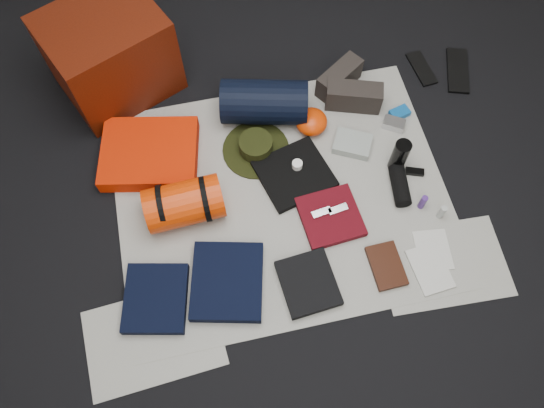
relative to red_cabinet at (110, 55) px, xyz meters
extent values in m
cube|color=black|center=(0.70, -0.86, -0.24)|extent=(4.50, 4.50, 0.02)
cube|color=#BAB9AC|center=(0.70, -0.86, -0.23)|extent=(1.60, 1.30, 0.01)
cube|color=#BAB9AC|center=(0.00, -1.41, -0.23)|extent=(0.61, 0.44, 0.00)
cube|color=#BAB9AC|center=(1.35, -1.36, -0.23)|extent=(0.60, 0.43, 0.00)
cube|color=#4A1205|center=(0.00, 0.00, 0.00)|extent=(0.70, 0.65, 0.46)
cube|color=red|center=(0.10, -0.51, -0.18)|extent=(0.54, 0.47, 0.09)
cylinder|color=red|center=(0.23, -0.85, -0.12)|extent=(0.37, 0.23, 0.21)
cylinder|color=black|center=(0.13, -0.85, -0.12)|extent=(0.02, 0.22, 0.22)
cylinder|color=black|center=(0.33, -0.85, -0.12)|extent=(0.03, 0.22, 0.22)
cylinder|color=black|center=(0.72, -0.37, -0.11)|extent=(0.48, 0.33, 0.23)
cylinder|color=black|center=(0.63, -0.57, -0.22)|extent=(0.44, 0.44, 0.01)
cylinder|color=black|center=(0.63, -0.57, -0.18)|extent=(0.17, 0.17, 0.08)
cube|color=#292420|center=(1.15, -0.27, -0.16)|extent=(0.28, 0.23, 0.13)
cube|color=#292420|center=(1.19, -0.41, -0.15)|extent=(0.31, 0.19, 0.14)
cube|color=black|center=(1.63, -0.26, -0.23)|extent=(0.11, 0.24, 0.01)
cube|color=black|center=(1.82, -0.32, -0.22)|extent=(0.20, 0.32, 0.02)
cube|color=black|center=(0.04, -1.24, -0.20)|extent=(0.33, 0.36, 0.05)
cube|color=black|center=(0.36, -1.24, -0.20)|extent=(0.39, 0.42, 0.06)
cube|color=black|center=(0.72, -1.32, -0.21)|extent=(0.26, 0.29, 0.04)
cube|color=black|center=(0.79, -0.76, -0.21)|extent=(0.40, 0.39, 0.03)
cube|color=#510810|center=(0.90, -1.03, -0.21)|extent=(0.30, 0.30, 0.04)
ellipsoid|color=red|center=(0.94, -0.50, -0.17)|extent=(0.18, 0.18, 0.11)
cube|color=gray|center=(1.11, -0.66, -0.20)|extent=(0.23, 0.21, 0.05)
cylinder|color=black|center=(1.30, -0.82, -0.13)|extent=(0.08, 0.08, 0.20)
cylinder|color=black|center=(1.27, -0.95, -0.19)|extent=(0.11, 0.21, 0.08)
cube|color=silver|center=(1.36, -0.59, -0.20)|extent=(0.13, 0.11, 0.04)
cube|color=#0F5294|center=(1.41, -0.52, -0.21)|extent=(0.11, 0.09, 0.03)
cylinder|color=#462475|center=(1.35, -1.06, -0.18)|extent=(0.03, 0.03, 0.09)
cylinder|color=#A3A7A2|center=(1.42, -1.13, -0.18)|extent=(0.04, 0.04, 0.09)
cube|color=black|center=(1.09, -1.32, -0.21)|extent=(0.14, 0.22, 0.03)
cube|color=beige|center=(1.28, -1.37, -0.22)|extent=(0.17, 0.24, 0.01)
cube|color=beige|center=(1.33, -1.29, -0.22)|extent=(0.18, 0.22, 0.01)
cube|color=black|center=(1.38, -0.87, -0.22)|extent=(0.10, 0.07, 0.02)
cube|color=silver|center=(0.06, -1.34, -0.22)|extent=(0.09, 0.09, 0.01)
cylinder|color=white|center=(0.81, -0.73, -0.18)|extent=(0.05, 0.05, 0.04)
cube|color=silver|center=(0.86, -1.01, -0.18)|extent=(0.10, 0.05, 0.01)
cube|color=silver|center=(0.94, -1.01, -0.18)|extent=(0.10, 0.05, 0.01)
camera|label=1|loc=(0.41, -1.97, 2.10)|focal=35.00mm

